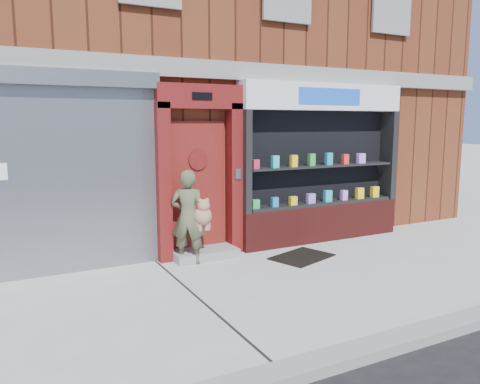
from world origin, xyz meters
TOP-DOWN VIEW (x-y plane):
  - ground at (0.00, 0.00)m, footprint 80.00×80.00m
  - curb at (0.00, -2.15)m, footprint 60.00×0.30m
  - building at (-0.00, 5.99)m, footprint 12.00×8.16m
  - shutter_bay at (-3.00, 1.93)m, footprint 3.10×0.30m
  - red_door_bay at (-0.75, 1.86)m, footprint 1.52×0.58m
  - pharmacy_bay at (1.75, 1.81)m, footprint 3.50×0.41m
  - woman at (-1.07, 1.54)m, footprint 0.69×0.61m
  - doormat at (0.73, 0.95)m, footprint 1.18×0.99m

SIDE VIEW (x-z plane):
  - ground at x=0.00m, z-range 0.00..0.00m
  - doormat at x=0.73m, z-range 0.00..0.03m
  - curb at x=0.00m, z-range 0.00..0.12m
  - woman at x=-1.07m, z-range 0.00..1.54m
  - pharmacy_bay at x=1.75m, z-range -0.13..2.87m
  - red_door_bay at x=-0.75m, z-range 0.01..2.91m
  - shutter_bay at x=-3.00m, z-range 0.20..3.24m
  - building at x=0.00m, z-range 0.00..8.00m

